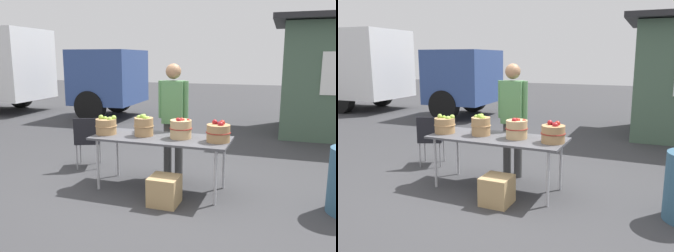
{
  "view_description": "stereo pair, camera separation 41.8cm",
  "coord_description": "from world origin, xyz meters",
  "views": [
    {
      "loc": [
        1.61,
        -4.37,
        1.83
      ],
      "look_at": [
        0.0,
        0.3,
        0.85
      ],
      "focal_mm": 37.13,
      "sensor_mm": 36.0,
      "label": 1
    },
    {
      "loc": [
        2.0,
        -4.22,
        1.83
      ],
      "look_at": [
        0.0,
        0.3,
        0.85
      ],
      "focal_mm": 37.13,
      "sensor_mm": 36.0,
      "label": 2
    }
  ],
  "objects": [
    {
      "name": "ground_plane",
      "position": [
        0.0,
        0.0,
        0.0
      ],
      "size": [
        40.0,
        40.0,
        0.0
      ],
      "primitive_type": "plane",
      "color": "#38383A"
    },
    {
      "name": "market_table",
      "position": [
        0.0,
        0.0,
        0.71
      ],
      "size": [
        1.9,
        0.76,
        0.75
      ],
      "color": "#4C4C51",
      "rests_on": "ground"
    },
    {
      "name": "apple_basket_green_0",
      "position": [
        -0.81,
        -0.06,
        0.87
      ],
      "size": [
        0.31,
        0.31,
        0.28
      ],
      "color": "#A87F51",
      "rests_on": "market_table"
    },
    {
      "name": "apple_basket_green_1",
      "position": [
        -0.26,
        0.01,
        0.89
      ],
      "size": [
        0.28,
        0.28,
        0.3
      ],
      "color": "#A87F51",
      "rests_on": "market_table"
    },
    {
      "name": "apple_basket_red_0",
      "position": [
        0.28,
        0.03,
        0.88
      ],
      "size": [
        0.31,
        0.31,
        0.29
      ],
      "color": "tan",
      "rests_on": "market_table"
    },
    {
      "name": "apple_basket_red_1",
      "position": [
        0.8,
        -0.0,
        0.87
      ],
      "size": [
        0.32,
        0.32,
        0.28
      ],
      "color": "#A87F51",
      "rests_on": "market_table"
    },
    {
      "name": "vendor_adult",
      "position": [
        -0.01,
        0.56,
        1.02
      ],
      "size": [
        0.46,
        0.26,
        1.74
      ],
      "rotation": [
        0.0,
        0.0,
        3.25
      ],
      "color": "#3F3F3F",
      "rests_on": "ground"
    },
    {
      "name": "box_truck",
      "position": [
        -7.2,
        5.05,
        1.49
      ],
      "size": [
        7.78,
        2.48,
        2.75
      ],
      "rotation": [
        0.0,
        0.0,
        0.04
      ],
      "color": "white",
      "rests_on": "ground"
    },
    {
      "name": "folding_chair",
      "position": [
        -1.5,
        0.52,
        0.51
      ],
      "size": [
        0.52,
        0.52,
        0.86
      ],
      "rotation": [
        0.0,
        0.0,
        3.54
      ],
      "color": "black",
      "rests_on": "ground"
    },
    {
      "name": "produce_crate",
      "position": [
        0.22,
        -0.48,
        0.18
      ],
      "size": [
        0.36,
        0.36,
        0.36
      ],
      "primitive_type": "cube",
      "color": "tan",
      "rests_on": "ground"
    }
  ]
}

